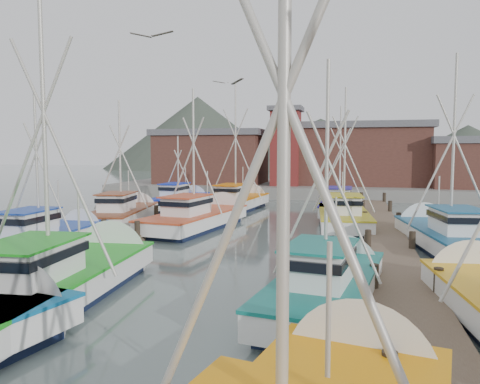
% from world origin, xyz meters
% --- Properties ---
extents(ground, '(260.00, 260.00, 0.00)m').
position_xyz_m(ground, '(0.00, 0.00, 0.00)').
color(ground, '#546462').
rests_on(ground, ground).
extents(dock_left, '(2.30, 46.00, 1.50)m').
position_xyz_m(dock_left, '(-7.00, 4.04, 0.21)').
color(dock_left, brown).
rests_on(dock_left, ground).
extents(dock_right, '(2.30, 46.00, 1.50)m').
position_xyz_m(dock_right, '(7.00, 4.04, 0.21)').
color(dock_right, brown).
rests_on(dock_right, ground).
extents(quay, '(44.00, 16.00, 1.20)m').
position_xyz_m(quay, '(0.00, 37.00, 0.60)').
color(quay, slate).
rests_on(quay, ground).
extents(shed_left, '(12.72, 8.48, 6.20)m').
position_xyz_m(shed_left, '(-11.00, 35.00, 4.34)').
color(shed_left, '#562F26').
rests_on(shed_left, quay).
extents(shed_center, '(14.84, 9.54, 6.90)m').
position_xyz_m(shed_center, '(6.00, 37.00, 4.69)').
color(shed_center, '#562F26').
rests_on(shed_center, quay).
extents(shed_right, '(8.48, 6.36, 5.20)m').
position_xyz_m(shed_right, '(17.00, 34.00, 3.84)').
color(shed_right, '#562F26').
rests_on(shed_right, quay).
extents(lookout_tower, '(3.60, 3.60, 8.50)m').
position_xyz_m(lookout_tower, '(-2.00, 33.00, 5.55)').
color(lookout_tower, maroon).
rests_on(lookout_tower, quay).
extents(distant_hills, '(175.00, 140.00, 42.00)m').
position_xyz_m(distant_hills, '(-12.76, 122.59, 0.00)').
color(distant_hills, '#3A4338').
rests_on(distant_hills, ground).
extents(boat_4, '(4.63, 10.63, 11.58)m').
position_xyz_m(boat_4, '(-4.20, -4.24, 0.69)').
color(boat_4, '#0F1834').
rests_on(boat_4, ground).
extents(boat_5, '(3.85, 8.89, 8.34)m').
position_xyz_m(boat_5, '(4.58, -2.97, 0.68)').
color(boat_5, '#0F1834').
rests_on(boat_5, ground).
extents(boat_6, '(3.49, 8.61, 8.48)m').
position_xyz_m(boat_6, '(-9.24, 1.90, 0.68)').
color(boat_6, '#0F1834').
rests_on(boat_6, ground).
extents(boat_8, '(4.60, 10.53, 9.72)m').
position_xyz_m(boat_8, '(-4.30, 10.48, 0.68)').
color(boat_8, '#0F1834').
rests_on(boat_8, ground).
extents(boat_9, '(3.93, 9.78, 9.78)m').
position_xyz_m(boat_9, '(4.63, 13.21, 0.68)').
color(boat_9, '#0F1834').
rests_on(boat_9, ground).
extents(boat_10, '(4.34, 9.59, 9.07)m').
position_xyz_m(boat_10, '(-9.84, 10.93, 0.68)').
color(boat_10, '#0F1834').
rests_on(boat_10, ground).
extents(boat_11, '(4.50, 10.08, 10.50)m').
position_xyz_m(boat_11, '(9.82, 7.40, 0.69)').
color(boat_11, '#0F1834').
rests_on(boat_11, ground).
extents(boat_12, '(4.53, 10.04, 11.46)m').
position_xyz_m(boat_12, '(-4.16, 20.32, 0.69)').
color(boat_12, '#0F1834').
rests_on(boat_12, ground).
extents(boat_13, '(3.61, 8.70, 9.05)m').
position_xyz_m(boat_13, '(4.25, 19.05, 0.68)').
color(boat_13, '#0F1834').
rests_on(boat_13, ground).
extents(boat_14, '(3.01, 8.72, 6.92)m').
position_xyz_m(boat_14, '(-9.25, 20.21, 0.68)').
color(boat_14, '#0F1834').
rests_on(boat_14, ground).
extents(gull_near, '(1.55, 0.64, 0.24)m').
position_xyz_m(gull_near, '(-1.53, -2.71, 8.88)').
color(gull_near, gray).
rests_on(gull_near, ground).
extents(gull_far, '(1.46, 0.64, 0.24)m').
position_xyz_m(gull_far, '(0.06, 1.38, 7.82)').
color(gull_far, gray).
rests_on(gull_far, ground).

